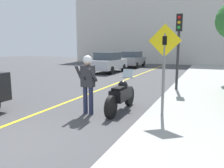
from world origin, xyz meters
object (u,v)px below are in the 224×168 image
person_biker (88,78)px  parked_car_silver (109,62)px  crossing_sign (164,61)px  traffic_light (179,37)px  parked_car_grey (133,59)px  motorcycle (121,95)px

person_biker → parked_car_silver: 11.82m
person_biker → crossing_sign: bearing=11.3°
traffic_light → parked_car_silver: 9.06m
crossing_sign → parked_car_grey: bearing=111.3°
person_biker → parked_car_grey: (-4.08, 16.60, -0.28)m
crossing_sign → traffic_light: 4.43m
parked_car_grey → crossing_sign: bearing=-68.7°
traffic_light → parked_car_silver: bearing=135.8°
person_biker → traffic_light: bearing=67.0°
traffic_light → parked_car_grey: 13.41m
crossing_sign → parked_car_grey: (-6.29, 16.16, -0.82)m
motorcycle → person_biker: size_ratio=1.26×
traffic_light → motorcycle: bearing=-106.6°
motorcycle → crossing_sign: (1.39, -0.28, 1.15)m
person_biker → traffic_light: size_ratio=0.53×
crossing_sign → parked_car_silver: crossing_sign is taller
parked_car_grey → person_biker: bearing=-76.2°
motorcycle → traffic_light: traffic_light is taller
traffic_light → parked_car_silver: (-6.38, 6.21, -1.67)m
motorcycle → parked_car_grey: (-4.90, 15.87, 0.34)m
motorcycle → crossing_sign: crossing_sign is taller
motorcycle → person_biker: bearing=-138.7°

